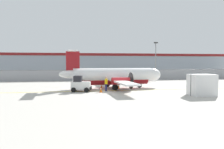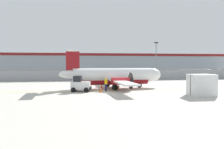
% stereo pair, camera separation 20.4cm
% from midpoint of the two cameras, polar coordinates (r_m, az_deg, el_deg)
% --- Properties ---
extents(ground_plane, '(140.00, 140.00, 0.01)m').
position_cam_midpoint_polar(ground_plane, '(26.87, 2.77, -4.19)').
color(ground_plane, '#BCB7AD').
extents(perimeter_fence, '(98.00, 0.10, 2.10)m').
position_cam_midpoint_polar(perimeter_fence, '(42.52, -1.49, -0.05)').
color(perimeter_fence, gray).
rests_on(perimeter_fence, ground).
extents(parking_lot_strip, '(98.00, 17.00, 0.12)m').
position_cam_midpoint_polar(parking_lot_strip, '(53.99, -3.01, -0.53)').
color(parking_lot_strip, '#38383A').
rests_on(parking_lot_strip, ground).
extents(background_building, '(91.00, 8.10, 6.50)m').
position_cam_midpoint_polar(background_building, '(72.32, -4.46, 2.88)').
color(background_building, '#A8B2BC').
rests_on(background_building, ground).
extents(commuter_airplane, '(13.86, 16.08, 4.92)m').
position_cam_midpoint_polar(commuter_airplane, '(29.02, 0.96, -0.48)').
color(commuter_airplane, white).
rests_on(commuter_airplane, ground).
extents(baggage_tug, '(2.50, 1.75, 1.88)m').
position_cam_midpoint_polar(baggage_tug, '(25.93, -8.08, -2.58)').
color(baggage_tug, silver).
rests_on(baggage_tug, ground).
extents(ground_crew_worker, '(0.45, 0.53, 1.70)m').
position_cam_midpoint_polar(ground_crew_worker, '(26.16, -1.39, -2.29)').
color(ground_crew_worker, '#191E4C').
rests_on(ground_crew_worker, ground).
extents(cargo_container, '(2.44, 2.04, 2.20)m').
position_cam_midpoint_polar(cargo_container, '(24.40, 22.56, -2.55)').
color(cargo_container, silver).
rests_on(cargo_container, ground).
extents(traffic_cone_near_left, '(0.36, 0.36, 0.64)m').
position_cam_midpoint_polar(traffic_cone_near_left, '(25.20, -2.76, -3.96)').
color(traffic_cone_near_left, orange).
rests_on(traffic_cone_near_left, ground).
extents(traffic_cone_near_right, '(0.36, 0.36, 0.64)m').
position_cam_midpoint_polar(traffic_cone_near_right, '(29.02, -2.59, -3.04)').
color(traffic_cone_near_right, orange).
rests_on(traffic_cone_near_right, ground).
extents(traffic_cone_far_left, '(0.36, 0.36, 0.64)m').
position_cam_midpoint_polar(traffic_cone_far_left, '(29.46, -9.72, -2.99)').
color(traffic_cone_far_left, orange).
rests_on(traffic_cone_far_left, ground).
extents(traffic_cone_far_right, '(0.36, 0.36, 0.64)m').
position_cam_midpoint_polar(traffic_cone_far_right, '(28.70, 1.88, -3.11)').
color(traffic_cone_far_right, orange).
rests_on(traffic_cone_far_right, ground).
extents(parked_car_0, '(4.32, 2.26, 1.58)m').
position_cam_midpoint_polar(parked_car_0, '(56.27, -18.50, 0.31)').
color(parked_car_0, red).
rests_on(parked_car_0, parking_lot_strip).
extents(parked_car_1, '(4.26, 2.12, 1.58)m').
position_cam_midpoint_polar(parked_car_1, '(52.68, -11.94, 0.23)').
color(parked_car_1, '#19662D').
rests_on(parked_car_1, parking_lot_strip).
extents(parked_car_2, '(4.24, 2.08, 1.58)m').
position_cam_midpoint_polar(parked_car_2, '(51.08, -6.10, 0.19)').
color(parked_car_2, black).
rests_on(parked_car_2, parking_lot_strip).
extents(parked_car_3, '(4.27, 2.15, 1.58)m').
position_cam_midpoint_polar(parked_car_3, '(58.56, 0.50, 0.56)').
color(parked_car_3, gray).
rests_on(parked_car_3, parking_lot_strip).
extents(parked_car_4, '(4.21, 2.03, 1.58)m').
position_cam_midpoint_polar(parked_car_4, '(50.33, 7.27, 0.14)').
color(parked_car_4, black).
rests_on(parked_car_4, parking_lot_strip).
extents(parked_car_5, '(4.36, 2.35, 1.58)m').
position_cam_midpoint_polar(parked_car_5, '(59.96, 10.80, 0.56)').
color(parked_car_5, gray).
rests_on(parked_car_5, parking_lot_strip).
extents(apron_light_pole, '(0.70, 0.30, 7.27)m').
position_cam_midpoint_polar(apron_light_pole, '(41.38, 11.59, 4.22)').
color(apron_light_pole, slate).
rests_on(apron_light_pole, ground).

